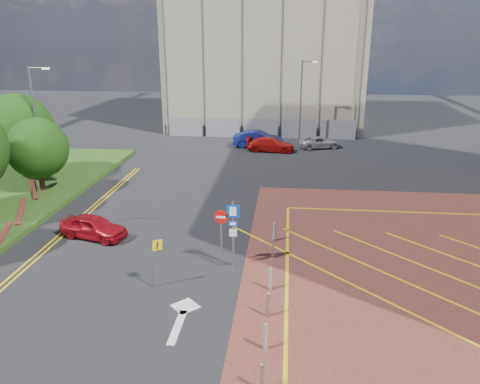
% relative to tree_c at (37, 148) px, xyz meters
% --- Properties ---
extents(ground, '(140.00, 140.00, 0.00)m').
position_rel_tree_c_xyz_m(ground, '(13.50, -10.00, -3.19)').
color(ground, black).
rests_on(ground, ground).
extents(tree_c, '(4.00, 4.00, 4.90)m').
position_rel_tree_c_xyz_m(tree_c, '(0.00, 0.00, 0.00)').
color(tree_c, '#3D2B1C').
rests_on(tree_c, grass_bed).
extents(tree_d, '(5.00, 5.00, 6.08)m').
position_rel_tree_c_xyz_m(tree_d, '(-3.00, 3.00, 0.68)').
color(tree_d, '#3D2B1C').
rests_on(tree_d, grass_bed).
extents(lamp_left_far, '(1.53, 0.16, 8.00)m').
position_rel_tree_c_xyz_m(lamp_left_far, '(-0.92, 2.00, 1.47)').
color(lamp_left_far, '#9EA0A8').
rests_on(lamp_left_far, grass_bed).
extents(lamp_back, '(1.53, 0.16, 8.00)m').
position_rel_tree_c_xyz_m(lamp_back, '(17.58, 18.00, 1.17)').
color(lamp_back, '#9EA0A8').
rests_on(lamp_back, ground).
extents(sign_cluster, '(1.17, 0.12, 3.20)m').
position_rel_tree_c_xyz_m(sign_cluster, '(13.80, -9.02, -1.24)').
color(sign_cluster, '#9EA0A8').
rests_on(sign_cluster, ground).
extents(warning_sign, '(0.60, 0.39, 2.25)m').
position_rel_tree_c_xyz_m(warning_sign, '(10.97, -11.29, -1.76)').
color(warning_sign, '#9EA0A8').
rests_on(warning_sign, ground).
extents(bollard_row, '(0.14, 11.14, 0.90)m').
position_rel_tree_c_xyz_m(bollard_row, '(15.80, -11.67, -2.72)').
color(bollard_row, '#9EA0A8').
rests_on(bollard_row, forecourt).
extents(construction_building, '(21.20, 19.20, 22.00)m').
position_rel_tree_c_xyz_m(construction_building, '(13.50, 30.00, 7.81)').
color(construction_building, '#B1A791').
rests_on(construction_building, ground).
extents(construction_fence, '(21.60, 0.06, 2.00)m').
position_rel_tree_c_xyz_m(construction_fence, '(14.50, 20.00, -2.19)').
color(construction_fence, gray).
rests_on(construction_fence, ground).
extents(car_red_left, '(3.92, 2.39, 1.25)m').
position_rel_tree_c_xyz_m(car_red_left, '(6.25, -6.53, -2.57)').
color(car_red_left, '#A40E1A').
rests_on(car_red_left, ground).
extents(car_blue_back, '(4.79, 1.76, 1.57)m').
position_rel_tree_c_xyz_m(car_blue_back, '(13.53, 15.60, -2.41)').
color(car_blue_back, navy).
rests_on(car_blue_back, ground).
extents(car_red_back, '(4.58, 2.22, 1.29)m').
position_rel_tree_c_xyz_m(car_red_back, '(14.78, 14.03, -2.55)').
color(car_red_back, red).
rests_on(car_red_back, ground).
extents(car_silver_back, '(4.36, 2.99, 1.11)m').
position_rel_tree_c_xyz_m(car_silver_back, '(19.36, 15.83, -2.64)').
color(car_silver_back, silver).
rests_on(car_silver_back, ground).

